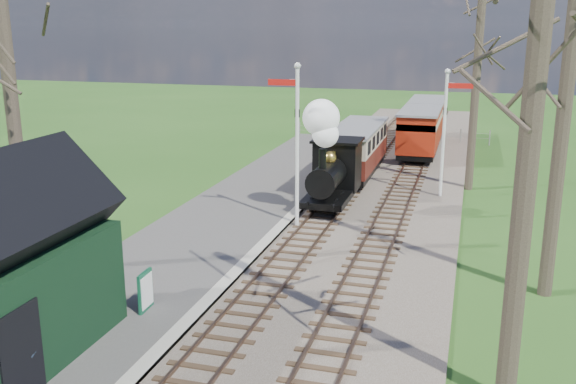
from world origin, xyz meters
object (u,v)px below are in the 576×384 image
(red_carriage_a, at_px, (419,132))
(person, at_px, (27,359))
(semaphore_near, at_px, (295,134))
(coach, at_px, (357,148))
(sign_board, at_px, (146,291))
(semaphore_far, at_px, (446,124))
(locomotive, at_px, (331,161))
(red_carriage_b, at_px, (427,119))
(bench, at_px, (23,369))

(red_carriage_a, relative_size, person, 3.58)
(semaphore_near, xyz_separation_m, coach, (0.77, 8.80, -2.07))
(sign_board, bearing_deg, person, -95.49)
(semaphore_far, relative_size, person, 3.77)
(locomotive, xyz_separation_m, person, (-2.90, -15.45, -1.16))
(semaphore_near, relative_size, person, 4.10)
(semaphore_near, bearing_deg, coach, 85.00)
(semaphore_near, distance_m, sign_board, 9.14)
(semaphore_far, distance_m, sign_board, 16.26)
(red_carriage_b, xyz_separation_m, sign_board, (-5.11, -28.42, -0.84))
(coach, bearing_deg, bench, -98.42)
(coach, relative_size, red_carriage_a, 1.36)
(coach, relative_size, person, 4.85)
(coach, height_order, person, coach)
(coach, distance_m, red_carriage_a, 6.19)
(bench, bearing_deg, red_carriage_a, 77.95)
(semaphore_near, bearing_deg, person, -99.58)
(red_carriage_a, bearing_deg, semaphore_near, -103.15)
(locomotive, height_order, coach, locomotive)
(locomotive, bearing_deg, red_carriage_b, 81.36)
(semaphore_near, height_order, red_carriage_a, semaphore_near)
(sign_board, relative_size, bench, 0.68)
(locomotive, xyz_separation_m, red_carriage_a, (2.61, 11.69, -0.54))
(locomotive, distance_m, red_carriage_a, 11.99)
(sign_board, bearing_deg, semaphore_near, 78.42)
(semaphore_near, distance_m, bench, 13.14)
(locomotive, distance_m, bench, 15.69)
(bench, bearing_deg, sign_board, 80.89)
(locomotive, distance_m, coach, 6.09)
(red_carriage_a, bearing_deg, coach, -114.82)
(sign_board, bearing_deg, red_carriage_b, 79.81)
(sign_board, bearing_deg, semaphore_far, 64.60)
(bench, bearing_deg, coach, 81.58)
(coach, bearing_deg, red_carriage_b, 76.84)
(semaphore_near, xyz_separation_m, red_carriage_b, (3.37, 19.92, -2.04))
(red_carriage_b, bearing_deg, semaphore_far, -82.74)
(bench, height_order, person, person)
(red_carriage_a, bearing_deg, red_carriage_b, 90.00)
(red_carriage_a, bearing_deg, locomotive, -102.60)
(semaphore_near, relative_size, red_carriage_b, 1.15)
(semaphore_near, xyz_separation_m, bench, (-2.39, -12.56, -3.02))
(semaphore_far, relative_size, red_carriage_a, 1.05)
(semaphore_near, height_order, locomotive, semaphore_near)
(semaphore_far, height_order, locomotive, semaphore_far)
(semaphore_far, distance_m, bench, 20.22)
(red_carriage_b, bearing_deg, red_carriage_a, -90.00)
(sign_board, distance_m, bench, 4.12)
(red_carriage_b, bearing_deg, coach, -103.16)
(sign_board, bearing_deg, red_carriage_a, 77.43)
(sign_board, height_order, bench, sign_board)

